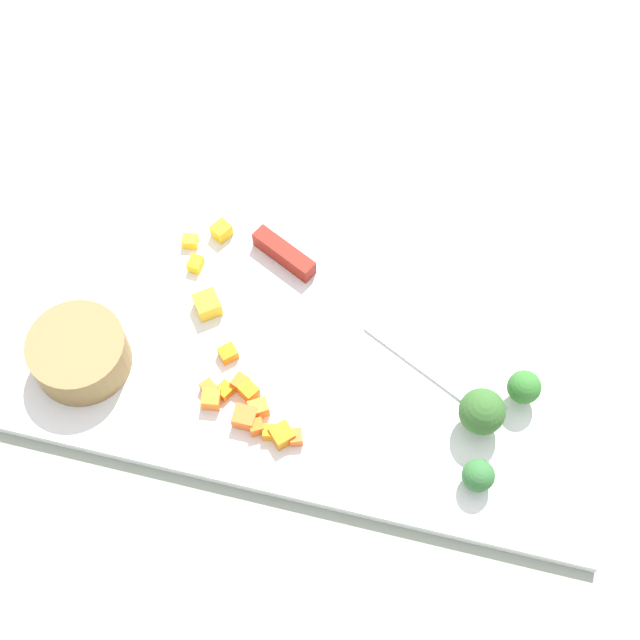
% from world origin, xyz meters
% --- Properties ---
extents(ground_plane, '(4.00, 4.00, 0.00)m').
position_xyz_m(ground_plane, '(0.00, 0.00, 0.00)').
color(ground_plane, gray).
extents(cutting_board, '(0.52, 0.32, 0.01)m').
position_xyz_m(cutting_board, '(0.00, 0.00, 0.01)').
color(cutting_board, white).
rests_on(cutting_board, ground_plane).
extents(prep_bowl, '(0.08, 0.08, 0.04)m').
position_xyz_m(prep_bowl, '(-0.19, -0.08, 0.03)').
color(prep_bowl, olive).
rests_on(prep_bowl, cutting_board).
extents(chef_knife, '(0.25, 0.14, 0.02)m').
position_xyz_m(chef_knife, '(0.00, 0.03, 0.02)').
color(chef_knife, silver).
rests_on(chef_knife, cutting_board).
extents(carrot_dice_0, '(0.02, 0.02, 0.01)m').
position_xyz_m(carrot_dice_0, '(-0.07, -0.09, 0.02)').
color(carrot_dice_0, orange).
rests_on(carrot_dice_0, cutting_board).
extents(carrot_dice_1, '(0.02, 0.02, 0.01)m').
position_xyz_m(carrot_dice_1, '(-0.01, -0.11, 0.02)').
color(carrot_dice_1, orange).
rests_on(carrot_dice_1, cutting_board).
extents(carrot_dice_2, '(0.02, 0.02, 0.01)m').
position_xyz_m(carrot_dice_2, '(-0.05, -0.07, 0.02)').
color(carrot_dice_2, orange).
rests_on(carrot_dice_2, cutting_board).
extents(carrot_dice_3, '(0.02, 0.02, 0.01)m').
position_xyz_m(carrot_dice_3, '(-0.07, -0.05, 0.02)').
color(carrot_dice_3, orange).
rests_on(carrot_dice_3, cutting_board).
extents(carrot_dice_4, '(0.02, 0.02, 0.01)m').
position_xyz_m(carrot_dice_4, '(-0.06, -0.08, 0.02)').
color(carrot_dice_4, orange).
rests_on(carrot_dice_4, cutting_board).
extents(carrot_dice_5, '(0.02, 0.02, 0.01)m').
position_xyz_m(carrot_dice_5, '(-0.03, -0.11, 0.02)').
color(carrot_dice_5, orange).
rests_on(carrot_dice_5, cutting_board).
extents(carrot_dice_6, '(0.02, 0.02, 0.01)m').
position_xyz_m(carrot_dice_6, '(-0.04, -0.08, 0.02)').
color(carrot_dice_6, orange).
rests_on(carrot_dice_6, cutting_board).
extents(carrot_dice_7, '(0.01, 0.01, 0.01)m').
position_xyz_m(carrot_dice_7, '(-0.02, -0.11, 0.02)').
color(carrot_dice_7, orange).
rests_on(carrot_dice_7, cutting_board).
extents(carrot_dice_8, '(0.02, 0.02, 0.01)m').
position_xyz_m(carrot_dice_8, '(-0.04, -0.10, 0.02)').
color(carrot_dice_8, orange).
rests_on(carrot_dice_8, cutting_board).
extents(carrot_dice_9, '(0.01, 0.02, 0.01)m').
position_xyz_m(carrot_dice_9, '(0.01, -0.11, 0.02)').
color(carrot_dice_9, orange).
rests_on(carrot_dice_9, cutting_board).
extents(carrot_dice_10, '(0.02, 0.02, 0.01)m').
position_xyz_m(carrot_dice_10, '(-0.03, -0.09, 0.02)').
color(carrot_dice_10, orange).
rests_on(carrot_dice_10, cutting_board).
extents(carrot_dice_11, '(0.02, 0.02, 0.01)m').
position_xyz_m(carrot_dice_11, '(-0.08, -0.08, 0.02)').
color(carrot_dice_11, orange).
rests_on(carrot_dice_11, cutting_board).
extents(pepper_dice_0, '(0.01, 0.02, 0.01)m').
position_xyz_m(pepper_dice_0, '(-0.12, 0.03, 0.02)').
color(pepper_dice_0, yellow).
rests_on(pepper_dice_0, cutting_board).
extents(pepper_dice_1, '(0.02, 0.01, 0.01)m').
position_xyz_m(pepper_dice_1, '(-0.14, 0.05, 0.02)').
color(pepper_dice_1, yellow).
rests_on(pepper_dice_1, cutting_board).
extents(pepper_dice_2, '(0.02, 0.02, 0.01)m').
position_xyz_m(pepper_dice_2, '(-0.11, 0.07, 0.02)').
color(pepper_dice_2, yellow).
rests_on(pepper_dice_2, cutting_board).
extents(pepper_dice_3, '(0.03, 0.03, 0.02)m').
position_xyz_m(pepper_dice_3, '(-0.10, -0.01, 0.02)').
color(pepper_dice_3, yellow).
rests_on(pepper_dice_3, cutting_board).
extents(broccoli_floret_0, '(0.04, 0.04, 0.05)m').
position_xyz_m(broccoli_floret_0, '(0.15, -0.06, 0.04)').
color(broccoli_floret_0, '#97BD5A').
rests_on(broccoli_floret_0, cutting_board).
extents(broccoli_floret_1, '(0.03, 0.03, 0.04)m').
position_xyz_m(broccoli_floret_1, '(0.18, -0.03, 0.03)').
color(broccoli_floret_1, '#97B76C').
rests_on(broccoli_floret_1, cutting_board).
extents(broccoli_floret_2, '(0.03, 0.03, 0.03)m').
position_xyz_m(broccoli_floret_2, '(0.16, -0.11, 0.03)').
color(broccoli_floret_2, '#90AD5E').
rests_on(broccoli_floret_2, cutting_board).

